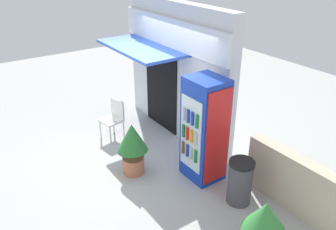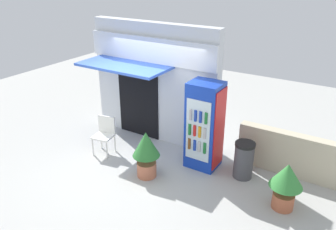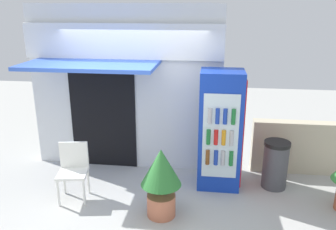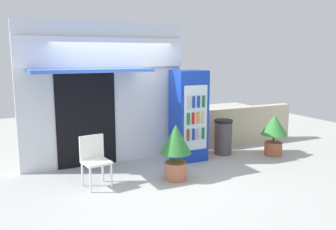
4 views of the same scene
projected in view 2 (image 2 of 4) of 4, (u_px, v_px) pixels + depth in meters
name	position (u px, v px, depth m)	size (l,w,h in m)	color
ground	(128.00, 162.00, 7.69)	(16.00, 16.00, 0.00)	#B2B2AD
storefront_building	(153.00, 81.00, 8.26)	(3.41, 1.29, 2.92)	silver
drink_cooler	(204.00, 126.00, 7.21)	(0.70, 0.65, 1.94)	#1438B2
plastic_chair	(105.00, 132.00, 7.93)	(0.50, 0.48, 0.89)	white
potted_plant_near_shop	(146.00, 150.00, 6.96)	(0.57, 0.57, 1.03)	#BC6B4C
potted_plant_curbside	(286.00, 181.00, 6.03)	(0.60, 0.60, 0.93)	#AD5B3D
trash_bin	(244.00, 160.00, 7.02)	(0.42, 0.42, 0.80)	#47474C
stone_boundary_wall	(305.00, 158.00, 6.96)	(2.79, 0.24, 0.94)	beige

